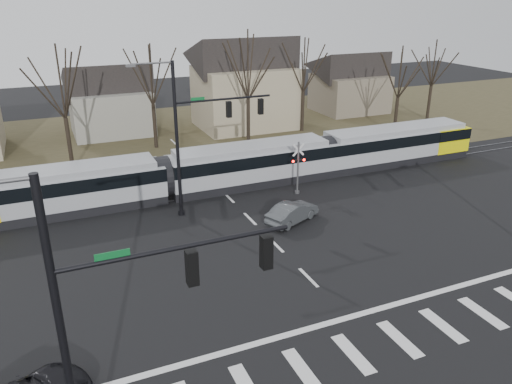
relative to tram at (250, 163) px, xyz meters
name	(u,v)px	position (x,y,z in m)	size (l,w,h in m)	color
ground	(328,297)	(-2.50, -16.00, -1.73)	(140.00, 140.00, 0.00)	black
grass_verge	(168,137)	(-2.50, 16.00, -1.73)	(140.00, 28.00, 0.01)	#38331E
crosswalk	(377,346)	(-2.50, -20.00, -1.72)	(27.00, 2.60, 0.01)	silver
stop_line	(348,317)	(-2.50, -17.80, -1.72)	(28.00, 0.35, 0.01)	silver
lane_dashes	(220,189)	(-2.50, 0.00, -1.72)	(0.18, 30.00, 0.01)	silver
rail_pair	(221,189)	(-2.50, -0.20, -1.70)	(90.00, 1.52, 0.06)	#59595E
tram	(250,163)	(0.00, 0.00, 0.00)	(41.90, 3.11, 3.18)	gray
sedan	(292,212)	(-0.12, -7.48, -1.07)	(4.25, 2.94, 1.33)	#3E4144
signal_pole_near_left	(124,321)	(-12.91, -22.00, 3.97)	(9.28, 0.44, 10.20)	black
signal_pole_far	(201,130)	(-4.91, -3.50, 3.97)	(9.28, 0.44, 10.20)	black
rail_crossing_signal	(298,170)	(2.50, -3.21, 0.15)	(1.08, 0.36, 4.00)	#59595B
tree_row	(203,98)	(-0.50, 10.00, 3.27)	(59.20, 7.20, 10.00)	black
house_b	(110,96)	(-7.50, 20.00, 2.24)	(8.64, 7.56, 7.65)	gray
house_c	(244,79)	(6.50, 17.00, 3.50)	(10.80, 8.64, 10.10)	gray
house_d	(350,79)	(21.50, 19.00, 2.24)	(8.64, 7.56, 7.65)	#685E4D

